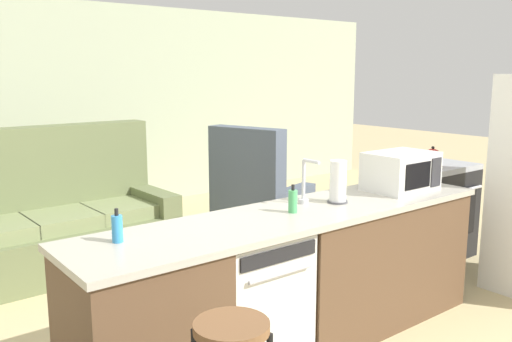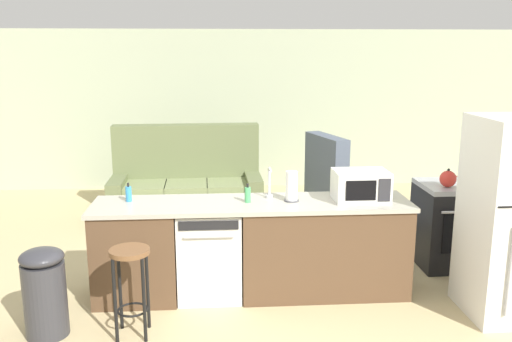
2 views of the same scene
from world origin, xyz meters
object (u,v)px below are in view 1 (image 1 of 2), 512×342
soap_bottle (293,201)px  dish_soap_bottle (117,228)px  kettle (432,158)px  dishwasher (247,300)px  stove_range (428,209)px  microwave (401,171)px  armchair (258,205)px  paper_towel_roll (338,182)px  couch (55,225)px

soap_bottle → dish_soap_bottle: 1.10m
dish_soap_bottle → kettle: size_ratio=0.86×
dishwasher → soap_bottle: (0.36, -0.00, 0.55)m
stove_range → microwave: 1.44m
kettle → armchair: 1.88m
soap_bottle → paper_towel_roll: bearing=2.2°
couch → microwave: bearing=-54.2°
soap_bottle → dishwasher: bearing=179.4°
paper_towel_roll → dish_soap_bottle: 1.51m
dishwasher → microwave: (1.41, -0.00, 0.62)m
dishwasher → microwave: 1.54m
dishwasher → kettle: 2.53m
stove_range → dish_soap_bottle: bearing=-172.5°
kettle → armchair: armchair is taller
dish_soap_bottle → couch: bearing=80.2°
dish_soap_bottle → kettle: 3.19m
microwave → armchair: (0.27, 2.03, -0.69)m
microwave → stove_range: bearing=24.8°
microwave → couch: (-1.75, 2.43, -0.65)m
dishwasher → armchair: bearing=50.4°
dishwasher → armchair: 2.63m
paper_towel_roll → stove_range: bearing=16.3°
paper_towel_roll → couch: 2.73m
paper_towel_roll → kettle: 1.72m
dish_soap_bottle → paper_towel_roll: bearing=-3.7°
dishwasher → paper_towel_roll: (0.77, 0.01, 0.62)m
paper_towel_roll → couch: size_ratio=0.14×
dishwasher → paper_towel_roll: size_ratio=2.98×
dishwasher → couch: 2.45m
soap_bottle → couch: bearing=106.0°
paper_towel_roll → soap_bottle: size_ratio=1.60×
stove_range → kettle: kettle is taller
armchair → couch: bearing=168.7°
dishwasher → stove_range: 2.66m
paper_towel_roll → soap_bottle: bearing=-177.8°
soap_bottle → armchair: bearing=57.0°
microwave → kettle: microwave is taller
couch → dishwasher: bearing=-82.0°
paper_towel_roll → couch: couch is taller
microwave → kettle: size_ratio=2.44×
microwave → paper_towel_roll: (-0.65, 0.01, -0.00)m
paper_towel_roll → couch: (-1.11, 2.42, -0.64)m
microwave → soap_bottle: 1.06m
microwave → dish_soap_bottle: size_ratio=2.84×
dishwasher → paper_towel_roll: 0.98m
dishwasher → microwave: bearing=-0.1°
armchair → dishwasher: bearing=-129.6°
paper_towel_roll → soap_bottle: (-0.41, -0.02, -0.07)m
dishwasher → paper_towel_roll: bearing=0.9°
microwave → paper_towel_roll: 0.65m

